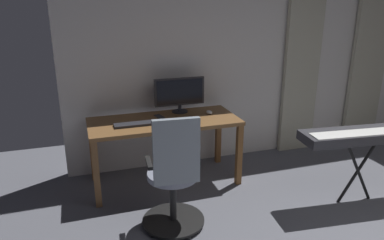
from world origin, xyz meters
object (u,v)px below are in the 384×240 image
desk (164,128)px  computer_mouse (209,112)px  piano_keyboard (364,136)px  computer_monitor (180,93)px  computer_keyboard (134,124)px  cell_phone_face_up (159,117)px  cell_phone_by_monitor (191,119)px  office_chair (174,180)px

desk → computer_mouse: size_ratio=15.76×
computer_mouse → piano_keyboard: 1.58m
computer_monitor → computer_keyboard: 0.68m
computer_keyboard → piano_keyboard: size_ratio=0.31×
computer_keyboard → cell_phone_face_up: (-0.31, -0.19, -0.01)m
computer_monitor → cell_phone_by_monitor: 0.37m
computer_mouse → computer_monitor: bearing=-30.1°
office_chair → computer_mouse: (-0.67, -0.94, 0.26)m
office_chair → piano_keyboard: 1.86m
desk → cell_phone_face_up: cell_phone_face_up is taller
cell_phone_by_monitor → computer_keyboard: bearing=25.6°
computer_monitor → cell_phone_face_up: computer_monitor is taller
computer_mouse → piano_keyboard: (-1.18, 1.04, -0.05)m
cell_phone_face_up → piano_keyboard: (-1.74, 1.10, -0.04)m
office_chair → cell_phone_face_up: (-0.11, -0.99, 0.25)m
cell_phone_face_up → piano_keyboard: 2.05m
computer_keyboard → piano_keyboard: (-2.05, 0.90, -0.04)m
office_chair → cell_phone_face_up: bearing=88.5°
computer_keyboard → desk: bearing=-165.4°
computer_keyboard → piano_keyboard: piano_keyboard is taller
cell_phone_face_up → desk: bearing=88.8°
cell_phone_face_up → computer_keyboard: bearing=17.9°
computer_mouse → cell_phone_face_up: bearing=-5.8°
computer_monitor → office_chair: bearing=71.3°
computer_keyboard → cell_phone_face_up: computer_keyboard is taller
computer_keyboard → computer_mouse: 0.88m
office_chair → cell_phone_face_up: size_ratio=7.40×
office_chair → computer_keyboard: size_ratio=2.72×
desk → cell_phone_by_monitor: (-0.28, 0.07, 0.09)m
office_chair → computer_mouse: 1.18m
desk → computer_keyboard: bearing=14.6°
desk → office_chair: size_ratio=1.48×
office_chair → computer_keyboard: office_chair is taller
piano_keyboard → office_chair: bearing=2.9°
computer_keyboard → cell_phone_by_monitor: computer_keyboard is taller
office_chair → piano_keyboard: bearing=1.6°
desk → computer_keyboard: computer_keyboard is taller
desk → cell_phone_by_monitor: 0.30m
desk → office_chair: office_chair is taller
office_chair → cell_phone_by_monitor: 0.94m
piano_keyboard → computer_mouse: bearing=-35.3°
office_chair → computer_monitor: 1.26m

